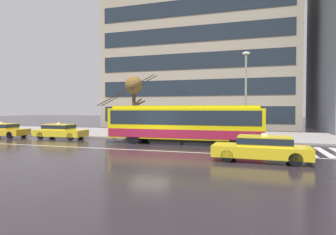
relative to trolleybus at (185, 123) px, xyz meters
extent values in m
plane|color=#272025|center=(-1.69, -2.88, -1.57)|extent=(160.00, 160.00, 0.00)
cube|color=gray|center=(-1.69, 6.60, -1.50)|extent=(80.00, 10.00, 0.14)
cube|color=beige|center=(7.18, -1.64, -1.56)|extent=(0.44, 4.40, 0.01)
cube|color=beige|center=(8.08, -1.64, -1.56)|extent=(0.44, 4.40, 0.01)
cube|color=beige|center=(8.98, -1.64, -1.56)|extent=(0.44, 4.40, 0.01)
cube|color=silver|center=(-1.69, -4.08, -1.56)|extent=(72.00, 0.14, 0.01)
cube|color=yellow|center=(-0.02, 0.00, -0.04)|extent=(11.40, 2.67, 2.22)
cube|color=yellow|center=(-0.02, 0.00, 1.17)|extent=(10.71, 2.41, 0.20)
cube|color=#1E2833|center=(-0.02, 0.00, 0.40)|extent=(10.94, 2.70, 1.02)
cube|color=#9D1D3A|center=(-0.02, 0.00, -0.75)|extent=(11.29, 2.70, 0.62)
cube|color=#1E2833|center=(5.61, 0.08, 0.40)|extent=(0.15, 2.21, 1.11)
cube|color=black|center=(5.46, 0.08, 0.97)|extent=(0.19, 1.91, 0.28)
cylinder|color=black|center=(-4.72, 0.28, 2.44)|extent=(4.87, 0.13, 2.39)
cylinder|color=black|center=(-4.71, -0.42, 2.44)|extent=(4.87, 0.13, 2.39)
cylinder|color=black|center=(3.83, 1.16, -1.05)|extent=(1.04, 0.31, 1.04)
cylinder|color=black|center=(3.86, -1.05, -1.05)|extent=(1.04, 0.31, 1.04)
cylinder|color=black|center=(-3.67, 1.05, -1.05)|extent=(1.04, 0.31, 1.04)
cylinder|color=black|center=(-3.64, -1.16, -1.05)|extent=(1.04, 0.31, 1.04)
cube|color=yellow|center=(-11.10, 0.22, -1.06)|extent=(4.52, 1.78, 0.55)
cube|color=yellow|center=(-11.28, 0.22, -0.54)|extent=(2.45, 1.52, 0.48)
cube|color=#1E2833|center=(-11.28, 0.22, -0.52)|extent=(2.49, 1.53, 0.31)
cube|color=silver|center=(-11.28, 0.22, -0.23)|extent=(0.28, 0.16, 0.12)
cylinder|color=black|center=(-9.63, 1.00, -1.26)|extent=(0.62, 0.21, 0.62)
cylinder|color=black|center=(-9.61, -0.53, -1.26)|extent=(0.62, 0.21, 0.62)
cylinder|color=black|center=(-12.59, 0.97, -1.26)|extent=(0.62, 0.21, 0.62)
cylinder|color=black|center=(-12.58, -0.56, -1.26)|extent=(0.62, 0.21, 0.62)
cube|color=gold|center=(-16.87, -0.29, -1.06)|extent=(4.55, 1.90, 0.55)
cube|color=gold|center=(-17.05, -0.29, -0.54)|extent=(2.47, 1.60, 0.48)
cube|color=#1E2833|center=(-17.05, -0.29, -0.52)|extent=(2.52, 1.61, 0.31)
cube|color=silver|center=(-17.05, -0.29, -0.23)|extent=(0.28, 0.17, 0.12)
cylinder|color=black|center=(-15.41, 0.54, -1.26)|extent=(0.63, 0.22, 0.62)
cylinder|color=black|center=(-15.36, -1.03, -1.26)|extent=(0.63, 0.22, 0.62)
cube|color=yellow|center=(5.24, -5.89, -1.06)|extent=(4.67, 1.89, 0.55)
cube|color=yellow|center=(5.43, -5.90, -0.54)|extent=(2.54, 1.57, 0.48)
cube|color=#1E2833|center=(5.43, -5.90, -0.52)|extent=(2.59, 1.59, 0.31)
cube|color=silver|center=(5.43, -5.90, -0.23)|extent=(0.29, 0.17, 0.12)
cylinder|color=black|center=(3.69, -6.60, -1.26)|extent=(0.63, 0.22, 0.62)
cylinder|color=black|center=(3.75, -5.07, -1.26)|extent=(0.63, 0.22, 0.62)
cylinder|color=black|center=(6.74, -6.71, -1.26)|extent=(0.63, 0.22, 0.62)
cylinder|color=black|center=(6.79, -5.18, -1.26)|extent=(0.63, 0.22, 0.62)
cylinder|color=brown|center=(-2.81, 2.54, -0.99)|extent=(0.14, 0.14, 0.88)
cylinder|color=brown|center=(-2.96, 2.50, -0.99)|extent=(0.14, 0.14, 0.88)
cylinder|color=#4C2F2B|center=(-2.89, 2.52, -0.24)|extent=(0.44, 0.44, 0.62)
sphere|color=tan|center=(-2.89, 2.52, 0.17)|extent=(0.20, 0.20, 0.20)
cone|color=#2D4BA3|center=(-3.00, 2.49, 0.45)|extent=(1.41, 1.41, 0.31)
cylinder|color=#333333|center=(-3.00, 2.49, -0.08)|extent=(0.02, 0.02, 0.75)
cylinder|color=#292652|center=(-0.82, 2.23, -0.98)|extent=(0.14, 0.14, 0.90)
cylinder|color=#292652|center=(-0.76, 2.38, -0.98)|extent=(0.14, 0.14, 0.90)
cylinder|color=#2C2E22|center=(-0.79, 2.31, -0.22)|extent=(0.47, 0.47, 0.62)
sphere|color=tan|center=(-0.79, 2.31, 0.21)|extent=(0.23, 0.23, 0.23)
cone|color=gold|center=(-0.84, 2.20, 0.50)|extent=(1.13, 1.13, 0.25)
cylinder|color=#333333|center=(-0.84, 2.20, -0.01)|extent=(0.02, 0.02, 0.79)
cylinder|color=gray|center=(4.31, 2.79, 1.94)|extent=(0.16, 0.16, 6.73)
ellipsoid|color=silver|center=(4.31, 2.79, 5.42)|extent=(0.60, 0.32, 0.24)
cylinder|color=brown|center=(-6.30, 4.99, 0.67)|extent=(0.35, 0.35, 4.19)
cylinder|color=#4E4028|center=(-5.91, 5.04, 1.71)|extent=(0.90, 0.27, 0.75)
cylinder|color=brown|center=(-5.97, 4.78, 1.34)|extent=(0.83, 0.62, 0.79)
cylinder|color=brown|center=(-5.82, 5.27, 1.54)|extent=(1.10, 0.72, 0.73)
sphere|color=brown|center=(-6.30, 4.99, 3.36)|extent=(1.74, 1.74, 1.74)
cube|color=#A29680|center=(-2.75, 20.42, 10.39)|extent=(26.20, 10.76, 23.90)
cube|color=#1E2833|center=(-2.75, 15.01, 0.31)|extent=(24.63, 0.06, 2.05)
cube|color=#1E2833|center=(-2.75, 15.01, 3.73)|extent=(24.63, 0.06, 2.05)
cube|color=#1E2833|center=(-2.75, 15.01, 7.14)|extent=(24.63, 0.06, 2.05)
cube|color=#1E2833|center=(-2.75, 15.01, 10.56)|extent=(24.63, 0.06, 2.05)
cube|color=#1E2833|center=(-2.75, 15.01, 13.97)|extent=(24.63, 0.06, 2.05)
camera|label=1|loc=(4.89, -20.47, 1.03)|focal=30.19mm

